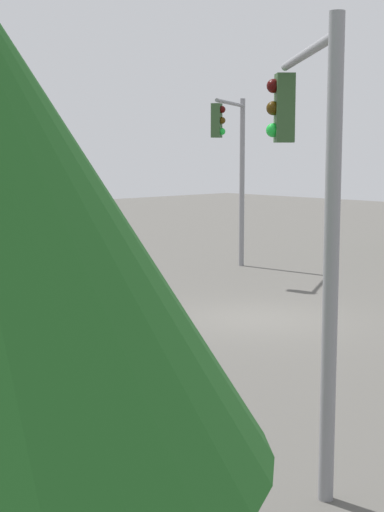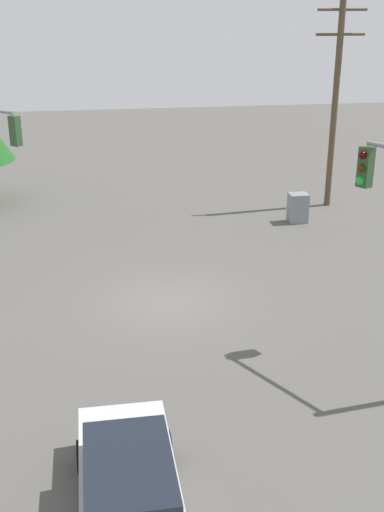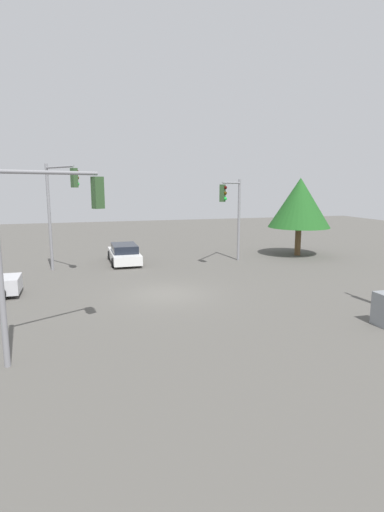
{
  "view_description": "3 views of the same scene",
  "coord_description": "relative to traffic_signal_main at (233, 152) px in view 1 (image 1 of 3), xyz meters",
  "views": [
    {
      "loc": [
        -12.7,
        14.1,
        4.13
      ],
      "look_at": [
        3.11,
        -0.74,
        1.18
      ],
      "focal_mm": 55.0,
      "sensor_mm": 36.0,
      "label": 1
    },
    {
      "loc": [
        -2.3,
        -18.52,
        8.98
      ],
      "look_at": [
        0.72,
        -0.41,
        1.68
      ],
      "focal_mm": 45.0,
      "sensor_mm": 36.0,
      "label": 2
    },
    {
      "loc": [
        18.47,
        -4.09,
        5.3
      ],
      "look_at": [
        1.32,
        0.93,
        2.08
      ],
      "focal_mm": 28.0,
      "sensor_mm": 36.0,
      "label": 3
    }
  ],
  "objects": [
    {
      "name": "ground_plane",
      "position": [
        -5.68,
        5.02,
        -4.04
      ],
      "size": [
        80.0,
        80.0,
        0.0
      ],
      "primitive_type": "plane",
      "color": "#54514C"
    },
    {
      "name": "traffic_signal_main",
      "position": [
        0.0,
        0.0,
        0.0
      ],
      "size": [
        1.96,
        3.2,
        5.9
      ],
      "rotation": [
        0.0,
        0.0,
        2.08
      ],
      "color": "gray",
      "rests_on": "ground_plane"
    },
    {
      "name": "traffic_signal_aux",
      "position": [
        -11.87,
        10.94,
        -0.16
      ],
      "size": [
        2.92,
        2.53,
        5.64
      ],
      "rotation": [
        0.0,
        0.0,
        -0.71
      ],
      "color": "gray",
      "rests_on": "ground_plane"
    }
  ]
}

